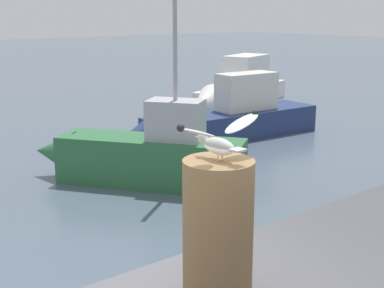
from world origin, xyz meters
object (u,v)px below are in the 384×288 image
boat_green (139,155)px  boat_white (236,90)px  mooring_post (218,229)px  seagull (219,138)px  boat_navy (217,121)px

boat_green → boat_white: size_ratio=0.87×
mooring_post → seagull: bearing=95.2°
boat_green → boat_navy: bearing=26.6°
boat_green → boat_white: bearing=35.3°
boat_navy → boat_green: bearing=-153.4°
mooring_post → boat_navy: mooring_post is taller
boat_navy → boat_green: boat_green is taller
mooring_post → boat_navy: (7.01, 8.02, -1.49)m
mooring_post → seagull: size_ratio=1.30×
seagull → boat_green: size_ratio=0.13×
seagull → boat_white: bearing=46.5°
mooring_post → seagull: 0.56m
seagull → boat_white: 16.01m
mooring_post → boat_white: size_ratio=0.15×
mooring_post → boat_green: 7.27m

